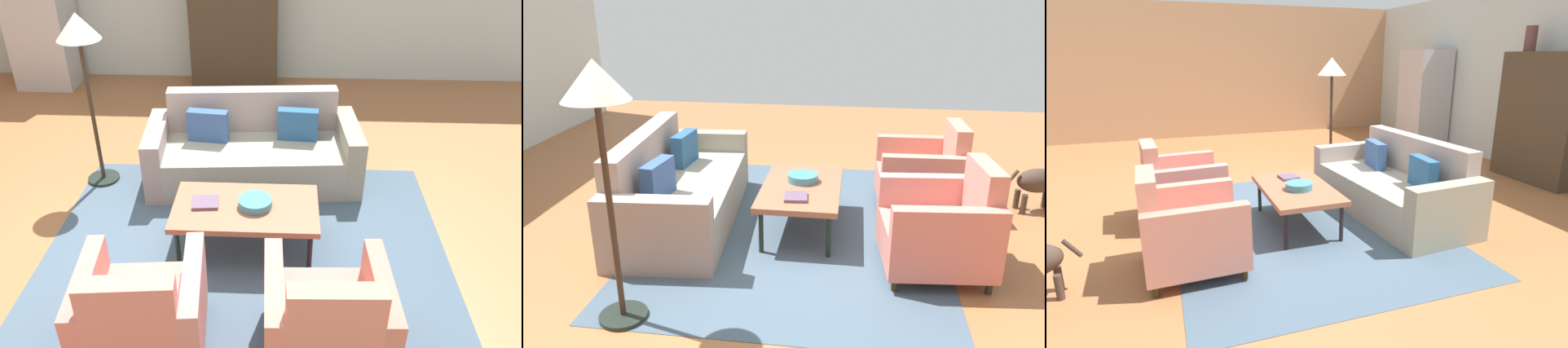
{
  "view_description": "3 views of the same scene",
  "coord_description": "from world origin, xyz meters",
  "views": [
    {
      "loc": [
        0.88,
        -3.7,
        2.91
      ],
      "look_at": [
        0.71,
        0.01,
        0.65
      ],
      "focal_mm": 36.45,
      "sensor_mm": 36.0,
      "label": 1
    },
    {
      "loc": [
        -3.7,
        -0.57,
        2.08
      ],
      "look_at": [
        0.56,
        0.04,
        0.53
      ],
      "focal_mm": 35.24,
      "sensor_mm": 36.0,
      "label": 2
    },
    {
      "loc": [
        4.5,
        -1.39,
        1.76
      ],
      "look_at": [
        0.7,
        -0.05,
        0.59
      ],
      "focal_mm": 28.44,
      "sensor_mm": 36.0,
      "label": 3
    }
  ],
  "objects": [
    {
      "name": "book_stack",
      "position": [
        0.26,
        -0.11,
        0.44
      ],
      "size": [
        0.23,
        0.21,
        0.03
      ],
      "color": "#5D485F",
      "rests_on": "coffee_table"
    },
    {
      "name": "armchair_left",
      "position": [
        -0.0,
        -1.29,
        0.34
      ],
      "size": [
        0.87,
        0.87,
        0.88
      ],
      "rotation": [
        0.0,
        0.0,
        0.09
      ],
      "color": "#2E2510",
      "rests_on": "ground"
    },
    {
      "name": "ground_plane",
      "position": [
        0.0,
        0.0,
        0.0
      ],
      "size": [
        11.82,
        11.82,
        0.0
      ],
      "primitive_type": "plane",
      "color": "#A3653B"
    },
    {
      "name": "floor_lamp",
      "position": [
        -0.97,
        0.91,
        1.44
      ],
      "size": [
        0.4,
        0.4,
        1.72
      ],
      "color": "black",
      "rests_on": "ground"
    },
    {
      "name": "area_rug",
      "position": [
        0.59,
        -0.07,
        0.0
      ],
      "size": [
        3.4,
        2.6,
        0.01
      ],
      "primitive_type": "cube",
      "color": "#445769",
      "rests_on": "ground"
    },
    {
      "name": "armchair_right",
      "position": [
        1.19,
        -1.29,
        0.34
      ],
      "size": [
        0.83,
        0.83,
        0.88
      ],
      "rotation": [
        0.0,
        0.0,
        0.04
      ],
      "color": "#352616",
      "rests_on": "ground"
    },
    {
      "name": "dog",
      "position": [
        1.31,
        -2.42,
        0.31
      ],
      "size": [
        0.32,
        0.7,
        0.48
      ],
      "rotation": [
        0.0,
        0.0,
        4.91
      ],
      "color": "#423229",
      "rests_on": "ground"
    },
    {
      "name": "couch",
      "position": [
        0.58,
        1.06,
        0.29
      ],
      "size": [
        2.16,
        1.06,
        0.86
      ],
      "rotation": [
        0.0,
        0.0,
        3.22
      ],
      "color": "gray",
      "rests_on": "ground"
    },
    {
      "name": "fruit_bowl",
      "position": [
        0.67,
        -0.12,
        0.46
      ],
      "size": [
        0.28,
        0.28,
        0.07
      ],
      "primitive_type": "cylinder",
      "color": "teal",
      "rests_on": "coffee_table"
    },
    {
      "name": "coffee_table",
      "position": [
        0.59,
        -0.12,
        0.39
      ],
      "size": [
        1.2,
        0.7,
        0.43
      ],
      "color": "black",
      "rests_on": "ground"
    }
  ]
}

